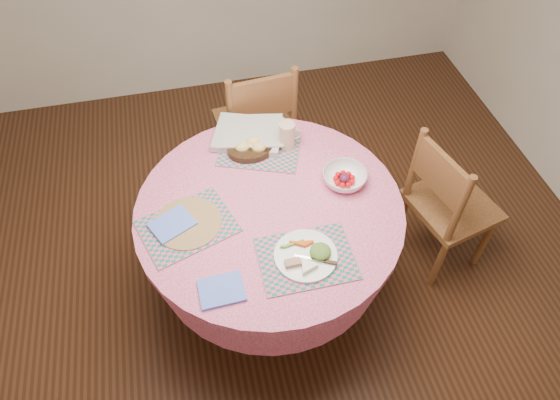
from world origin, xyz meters
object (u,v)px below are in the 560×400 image
Objects in this scene: dinner_plate at (308,255)px; bread_bowl at (251,148)px; chair_right at (446,204)px; fruit_bowl at (344,178)px; chair_back at (257,125)px; dining_table at (270,231)px; latte_mug at (287,135)px; wicker_trivet at (188,223)px.

dinner_plate is 1.16× the size of bread_bowl.
chair_right is 3.88× the size of fruit_bowl.
chair_right is 1.08m from bread_bowl.
chair_right is at bearing 131.15° from chair_back.
latte_mug is (0.17, 0.36, 0.27)m from dining_table.
bread_bowl reaches higher than dining_table.
chair_back is at bearing 82.91° from dining_table.
chair_right is 1.18m from chair_back.
chair_back reaches higher than bread_bowl.
chair_back reaches higher than fruit_bowl.
chair_right is at bearing 1.57° from dining_table.
chair_back is at bearing 60.77° from wicker_trivet.
dining_table is at bearing 77.75° from chair_right.
wicker_trivet is 2.09× the size of latte_mug.
dinner_plate is at bearing -80.60° from bread_bowl.
bread_bowl is at bearing 57.23° from chair_right.
chair_right is 3.96× the size of bread_bowl.
chair_right reaches higher than bread_bowl.
latte_mug is 0.37m from fruit_bowl.
dining_table is at bearing 107.03° from dinner_plate.
bread_bowl is (-0.12, -0.47, 0.28)m from chair_back.
chair_right is at bearing 1.91° from wicker_trivet.
fruit_bowl is at bearing 103.86° from chair_back.
dining_table is 0.39m from dinner_plate.
chair_back is at bearing 75.78° from bread_bowl.
chair_right is 0.93m from latte_mug.
chair_back is 1.01m from wicker_trivet.
chair_right is 0.95× the size of chair_back.
chair_right is at bearing -23.03° from latte_mug.
dining_table is 0.43m from bread_bowl.
chair_right is 0.98m from dinner_plate.
chair_back is 1.18m from dinner_plate.
fruit_bowl reaches higher than wicker_trivet.
chair_right is 3.41× the size of dinner_plate.
bread_bowl is 0.19m from latte_mug.
chair_back reaches higher than wicker_trivet.
latte_mug reaches higher than bread_bowl.
bread_bowl is at bearing -179.99° from latte_mug.
latte_mug is 0.61× the size of fruit_bowl.
dinner_plate is (0.10, -0.31, 0.22)m from dining_table.
wicker_trivet is 1.28× the size of fruit_bowl.
chair_right is at bearing -3.57° from fruit_bowl.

